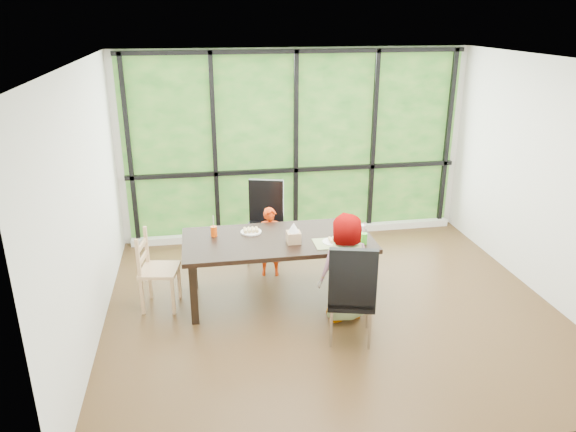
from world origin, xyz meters
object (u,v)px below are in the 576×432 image
(child_older, at_px, (345,268))
(plate_far, at_px, (251,232))
(child_toddler, at_px, (270,242))
(plate_near, at_px, (333,242))
(green_cup, at_px, (364,238))
(white_mug, at_px, (362,228))
(chair_window_leather, at_px, (264,223))
(orange_cup, at_px, (214,231))
(chair_interior_leather, at_px, (351,291))
(tissue_box, at_px, (294,237))
(chair_end_beech, at_px, (160,270))
(dining_table, at_px, (278,268))

(child_older, bearing_deg, plate_far, -51.36)
(child_toddler, relative_size, plate_near, 3.91)
(green_cup, height_order, white_mug, green_cup)
(child_toddler, xyz_separation_m, green_cup, (0.91, -0.92, 0.37))
(plate_near, xyz_separation_m, white_mug, (0.42, 0.27, 0.03))
(child_toddler, distance_m, plate_near, 1.06)
(chair_window_leather, bearing_deg, orange_cup, -113.35)
(orange_cup, bearing_deg, chair_interior_leather, -41.54)
(chair_interior_leather, xyz_separation_m, tissue_box, (-0.44, 0.81, 0.27))
(child_older, xyz_separation_m, plate_far, (-0.91, 0.79, 0.16))
(white_mug, distance_m, tissue_box, 0.87)
(chair_end_beech, xyz_separation_m, plate_near, (1.91, -0.25, 0.31))
(chair_end_beech, bearing_deg, chair_interior_leather, -107.08)
(child_toddler, height_order, plate_near, child_toddler)
(plate_near, bearing_deg, plate_far, 152.66)
(child_toddler, bearing_deg, orange_cup, -142.54)
(dining_table, relative_size, orange_cup, 18.34)
(dining_table, height_order, child_toddler, child_toddler)
(white_mug, height_order, tissue_box, tissue_box)
(chair_window_leather, relative_size, plate_near, 4.73)
(green_cup, xyz_separation_m, white_mug, (0.10, 0.36, -0.02))
(child_toddler, xyz_separation_m, child_older, (0.63, -1.17, 0.15))
(orange_cup, distance_m, white_mug, 1.72)
(green_cup, distance_m, tissue_box, 0.77)
(green_cup, bearing_deg, child_older, -137.32)
(child_older, bearing_deg, child_toddler, -72.14)
(chair_end_beech, height_order, child_toddler, chair_end_beech)
(child_older, distance_m, plate_near, 0.38)
(green_cup, relative_size, white_mug, 1.68)
(chair_interior_leather, xyz_separation_m, orange_cup, (-1.30, 1.15, 0.27))
(plate_far, bearing_deg, chair_end_beech, -169.51)
(child_toddler, bearing_deg, dining_table, -83.06)
(chair_interior_leather, distance_m, plate_near, 0.77)
(chair_end_beech, bearing_deg, orange_cup, -65.36)
(chair_interior_leather, bearing_deg, child_toddler, -54.47)
(orange_cup, bearing_deg, dining_table, -15.14)
(child_toddler, distance_m, green_cup, 1.34)
(plate_far, xyz_separation_m, green_cup, (1.19, -0.53, 0.05))
(chair_interior_leather, height_order, green_cup, chair_interior_leather)
(child_older, relative_size, white_mug, 16.46)
(chair_end_beech, height_order, orange_cup, chair_end_beech)
(plate_near, bearing_deg, child_older, -82.06)
(chair_window_leather, xyz_separation_m, white_mug, (1.03, -0.96, 0.25))
(tissue_box, bearing_deg, chair_interior_leather, -61.65)
(plate_near, relative_size, tissue_box, 1.53)
(plate_far, bearing_deg, child_toddler, 53.98)
(child_older, bearing_deg, white_mug, -131.68)
(dining_table, relative_size, plate_far, 8.81)
(chair_interior_leather, relative_size, plate_far, 4.47)
(plate_near, height_order, green_cup, green_cup)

